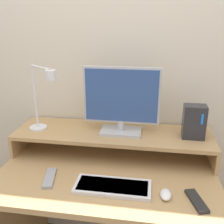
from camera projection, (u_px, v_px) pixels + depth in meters
name	position (u px, v px, depth m)	size (l,w,h in m)	color
wall_back	(118.00, 69.00, 1.62)	(6.00, 0.05, 2.50)	beige
desk	(108.00, 205.00, 1.49)	(1.15, 0.72, 0.78)	tan
monitor_shelf	(113.00, 135.00, 1.55)	(1.15, 0.34, 0.14)	tan
monitor	(121.00, 101.00, 1.46)	(0.43, 0.15, 0.38)	#BCBCC1
desk_lamp	(43.00, 98.00, 1.45)	(0.23, 0.20, 0.39)	silver
router_dock	(194.00, 122.00, 1.43)	(0.12, 0.09, 0.19)	#28282D
keyboard	(113.00, 187.00, 1.25)	(0.36, 0.15, 0.02)	silver
mouse	(166.00, 194.00, 1.18)	(0.05, 0.08, 0.03)	white
remote_control	(50.00, 178.00, 1.32)	(0.08, 0.17, 0.02)	#99999E
remote_secondary	(197.00, 201.00, 1.15)	(0.09, 0.16, 0.02)	black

